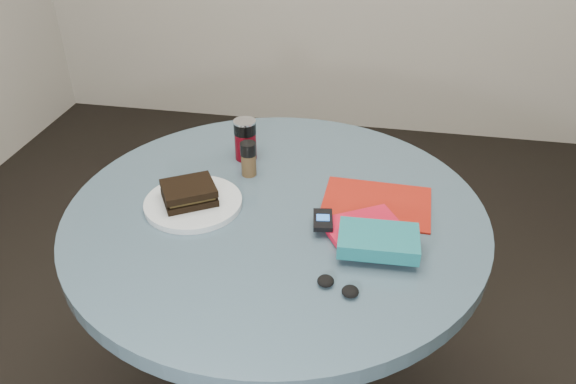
% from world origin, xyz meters
% --- Properties ---
extents(table, '(1.00, 1.00, 0.75)m').
position_xyz_m(table, '(0.00, 0.00, 0.59)').
color(table, black).
rests_on(table, ground).
extents(plate, '(0.29, 0.29, 0.01)m').
position_xyz_m(plate, '(-0.20, -0.02, 0.76)').
color(plate, silver).
rests_on(plate, table).
extents(sandwich, '(0.16, 0.15, 0.04)m').
position_xyz_m(sandwich, '(-0.20, -0.03, 0.79)').
color(sandwich, black).
rests_on(sandwich, plate).
extents(soda_can, '(0.06, 0.06, 0.11)m').
position_xyz_m(soda_can, '(-0.13, 0.22, 0.81)').
color(soda_can, '#61040F').
rests_on(soda_can, table).
extents(pepper_grinder, '(0.04, 0.04, 0.09)m').
position_xyz_m(pepper_grinder, '(-0.10, 0.14, 0.80)').
color(pepper_grinder, '#4E3A21').
rests_on(pepper_grinder, table).
extents(magazine, '(0.26, 0.20, 0.00)m').
position_xyz_m(magazine, '(0.24, 0.06, 0.75)').
color(magazine, maroon).
rests_on(magazine, table).
extents(red_book, '(0.20, 0.18, 0.01)m').
position_xyz_m(red_book, '(0.21, -0.05, 0.76)').
color(red_book, red).
rests_on(red_book, magazine).
extents(novel, '(0.17, 0.11, 0.03)m').
position_xyz_m(novel, '(0.25, -0.13, 0.78)').
color(novel, '#16626A').
rests_on(novel, red_book).
extents(mp3_player, '(0.05, 0.08, 0.01)m').
position_xyz_m(mp3_player, '(0.12, -0.06, 0.77)').
color(mp3_player, black).
rests_on(mp3_player, red_book).
extents(headphones, '(0.10, 0.07, 0.02)m').
position_xyz_m(headphones, '(0.18, -0.25, 0.76)').
color(headphones, black).
rests_on(headphones, table).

